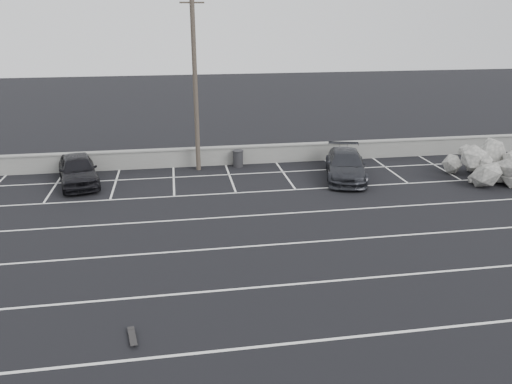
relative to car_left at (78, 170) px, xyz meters
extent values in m
plane|color=black|center=(6.81, -11.68, -0.77)|extent=(120.00, 120.00, 0.00)
cube|color=gray|center=(6.81, 2.32, -0.27)|extent=(50.00, 0.35, 1.00)
cube|color=gray|center=(6.81, 2.32, 0.25)|extent=(50.00, 0.45, 0.08)
cube|color=silver|center=(6.81, -14.68, -0.76)|extent=(36.00, 0.10, 0.01)
cube|color=silver|center=(6.81, -11.68, -0.76)|extent=(36.00, 0.10, 0.01)
cube|color=silver|center=(6.81, -8.68, -0.76)|extent=(36.00, 0.10, 0.01)
cube|color=silver|center=(6.81, -5.68, -0.76)|extent=(36.00, 0.10, 0.01)
cube|color=silver|center=(6.81, -2.68, -0.76)|extent=(36.00, 0.10, 0.01)
cube|color=silver|center=(6.81, 0.32, -0.76)|extent=(36.00, 0.10, 0.01)
cube|color=silver|center=(-1.19, -0.18, -0.76)|extent=(0.10, 5.00, 0.01)
cube|color=silver|center=(1.81, -0.18, -0.76)|extent=(0.10, 5.00, 0.01)
cube|color=silver|center=(4.81, -0.18, -0.76)|extent=(0.10, 5.00, 0.01)
cube|color=silver|center=(7.81, -0.18, -0.76)|extent=(0.10, 5.00, 0.01)
cube|color=silver|center=(10.81, -0.18, -0.76)|extent=(0.10, 5.00, 0.01)
cube|color=silver|center=(13.81, -0.18, -0.76)|extent=(0.10, 5.00, 0.01)
cube|color=silver|center=(16.81, -0.18, -0.76)|extent=(0.10, 5.00, 0.01)
cube|color=silver|center=(19.81, -0.18, -0.76)|extent=(0.10, 5.00, 0.01)
imported|color=black|center=(0.00, 0.00, 0.00)|extent=(2.81, 4.81, 1.54)
imported|color=#25262B|center=(13.87, -1.27, -0.05)|extent=(3.24, 5.31, 1.44)
cylinder|color=#4C4238|center=(6.22, 1.52, 3.96)|extent=(0.25, 0.25, 9.45)
cube|color=#4C4238|center=(6.22, 1.52, 8.05)|extent=(1.26, 0.08, 0.08)
cylinder|color=#272729|center=(8.49, 1.74, -0.31)|extent=(0.60, 0.60, 0.92)
cylinder|color=#272729|center=(8.49, 1.74, 0.17)|extent=(0.66, 0.66, 0.05)
cube|color=black|center=(3.58, -13.80, -0.69)|extent=(0.31, 0.75, 0.02)
cube|color=#272729|center=(3.54, -13.57, -0.72)|extent=(0.15, 0.07, 0.04)
cube|color=#272729|center=(3.62, -14.04, -0.72)|extent=(0.15, 0.07, 0.04)
cylinder|color=black|center=(3.45, -13.58, -0.74)|extent=(0.04, 0.06, 0.05)
cylinder|color=black|center=(3.63, -13.55, -0.74)|extent=(0.04, 0.06, 0.05)
cylinder|color=black|center=(3.53, -14.06, -0.74)|extent=(0.04, 0.06, 0.05)
cylinder|color=black|center=(3.71, -14.03, -0.74)|extent=(0.04, 0.06, 0.05)
camera|label=1|loc=(5.03, -25.53, 7.53)|focal=35.00mm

